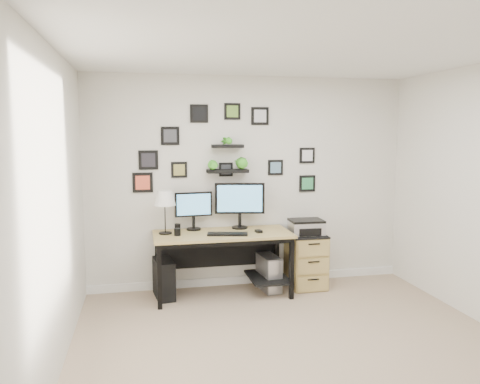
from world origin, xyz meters
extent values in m
plane|color=tan|center=(0.00, 0.00, 0.00)|extent=(4.00, 4.00, 0.00)
plane|color=silver|center=(0.00, 0.00, 2.60)|extent=(4.00, 4.00, 0.00)
plane|color=silver|center=(0.00, 2.00, 1.30)|extent=(4.00, 0.00, 4.00)
plane|color=silver|center=(0.00, -2.00, 1.30)|extent=(4.00, 0.00, 4.00)
plane|color=silver|center=(-2.00, 0.00, 1.30)|extent=(0.00, 4.00, 4.00)
cube|color=white|center=(0.00, 1.99, 0.05)|extent=(4.00, 0.03, 0.10)
cube|color=tan|center=(-0.41, 1.63, 0.73)|extent=(1.60, 0.70, 0.03)
cube|color=black|center=(-0.41, 1.63, 0.69)|extent=(1.54, 0.64, 0.05)
cube|color=black|center=(-0.41, 1.96, 0.46)|extent=(1.44, 0.02, 0.41)
cube|color=black|center=(0.14, 1.63, 0.18)|extent=(0.45, 0.63, 0.03)
cube|color=black|center=(-1.16, 1.33, 0.36)|extent=(0.05, 0.05, 0.72)
cube|color=black|center=(-1.16, 1.93, 0.36)|extent=(0.05, 0.05, 0.72)
cube|color=black|center=(0.34, 1.33, 0.36)|extent=(0.05, 0.05, 0.72)
cube|color=black|center=(0.34, 1.93, 0.36)|extent=(0.05, 0.05, 0.72)
cylinder|color=black|center=(-0.72, 1.87, 0.76)|extent=(0.19, 0.19, 0.02)
cylinder|color=black|center=(-0.72, 1.87, 0.84)|extent=(0.04, 0.04, 0.16)
cube|color=black|center=(-0.72, 1.87, 1.06)|extent=(0.45, 0.06, 0.29)
cube|color=#59A5D8|center=(-0.72, 1.85, 1.06)|extent=(0.40, 0.03, 0.25)
cylinder|color=black|center=(-0.16, 1.85, 0.76)|extent=(0.23, 0.23, 0.02)
cylinder|color=black|center=(-0.16, 1.85, 0.85)|extent=(0.05, 0.05, 0.17)
cube|color=black|center=(-0.16, 1.84, 1.12)|extent=(0.60, 0.15, 0.38)
cube|color=#59A5D8|center=(-0.17, 1.82, 1.12)|extent=(0.53, 0.11, 0.32)
cube|color=black|center=(-0.38, 1.50, 0.76)|extent=(0.48, 0.24, 0.02)
cube|color=black|center=(0.00, 1.56, 0.76)|extent=(0.08, 0.11, 0.03)
cylinder|color=black|center=(-1.07, 1.73, 0.76)|extent=(0.15, 0.15, 0.01)
cylinder|color=black|center=(-1.07, 1.73, 0.99)|extent=(0.01, 0.01, 0.46)
cone|color=white|center=(-1.07, 1.73, 1.17)|extent=(0.25, 0.25, 0.17)
cylinder|color=black|center=(-0.94, 1.59, 0.79)|extent=(0.07, 0.07, 0.08)
cylinder|color=black|center=(-0.92, 1.83, 0.79)|extent=(0.07, 0.07, 0.09)
cube|color=black|center=(-1.10, 1.70, 0.22)|extent=(0.25, 0.47, 0.45)
cube|color=gray|center=(0.17, 1.70, 0.21)|extent=(0.23, 0.44, 0.43)
cube|color=silver|center=(0.19, 1.48, 0.21)|extent=(0.17, 0.03, 0.40)
cube|color=tan|center=(0.66, 1.73, 0.33)|extent=(0.42, 0.50, 0.65)
cube|color=black|center=(0.66, 1.73, 0.66)|extent=(0.43, 0.51, 0.02)
cube|color=tan|center=(0.66, 1.47, 0.11)|extent=(0.39, 0.02, 0.18)
cylinder|color=black|center=(0.66, 1.46, 0.17)|extent=(0.14, 0.02, 0.02)
cube|color=tan|center=(0.66, 1.47, 0.33)|extent=(0.39, 0.02, 0.18)
cylinder|color=black|center=(0.66, 1.46, 0.39)|extent=(0.14, 0.02, 0.02)
cube|color=tan|center=(0.66, 1.47, 0.54)|extent=(0.39, 0.02, 0.18)
cylinder|color=black|center=(0.66, 1.46, 0.60)|extent=(0.14, 0.02, 0.02)
cube|color=silver|center=(0.64, 1.70, 0.75)|extent=(0.41, 0.32, 0.15)
cube|color=black|center=(0.64, 1.70, 0.84)|extent=(0.41, 0.32, 0.03)
cube|color=black|center=(0.64, 1.54, 0.73)|extent=(0.27, 0.03, 0.09)
cube|color=black|center=(-0.30, 1.91, 1.45)|extent=(0.50, 0.18, 0.04)
cube|color=black|center=(-0.30, 1.90, 1.75)|extent=(0.38, 0.15, 0.04)
imported|color=green|center=(-0.47, 1.91, 1.60)|extent=(0.15, 0.12, 0.27)
imported|color=green|center=(-0.13, 1.91, 1.60)|extent=(0.15, 0.15, 0.27)
imported|color=green|center=(-0.30, 1.90, 1.90)|extent=(0.13, 0.09, 0.25)
cube|color=black|center=(-1.24, 1.99, 1.59)|extent=(0.23, 0.02, 0.23)
cube|color=#242128|center=(-1.24, 1.98, 1.59)|extent=(0.16, 0.00, 0.16)
cube|color=black|center=(-0.22, 1.99, 2.17)|extent=(0.20, 0.02, 0.20)
cube|color=olive|center=(-0.22, 1.98, 2.17)|extent=(0.14, 0.00, 0.14)
cube|color=black|center=(0.12, 1.99, 2.11)|extent=(0.22, 0.02, 0.22)
cube|color=silver|center=(0.12, 1.98, 2.11)|extent=(0.15, 0.00, 0.15)
cube|color=black|center=(-0.31, 1.99, 1.46)|extent=(0.17, 0.02, 0.17)
cube|color=#303237|center=(-0.31, 1.98, 1.46)|extent=(0.12, 0.00, 0.12)
cube|color=black|center=(-0.98, 1.99, 1.87)|extent=(0.22, 0.02, 0.22)
cube|color=#38393E|center=(-0.98, 1.98, 1.87)|extent=(0.15, 0.00, 0.15)
cube|color=black|center=(0.33, 1.99, 1.48)|extent=(0.19, 0.02, 0.19)
cube|color=slate|center=(0.33, 1.98, 1.48)|extent=(0.13, 0.00, 0.13)
cube|color=black|center=(0.74, 1.99, 1.62)|extent=(0.20, 0.02, 0.20)
cube|color=silver|center=(0.74, 1.98, 1.62)|extent=(0.14, 0.00, 0.14)
cube|color=black|center=(-1.31, 1.99, 1.32)|extent=(0.24, 0.02, 0.24)
cube|color=#E65436|center=(-1.31, 1.98, 1.32)|extent=(0.17, 0.00, 0.17)
cube|color=black|center=(-0.63, 1.99, 2.14)|extent=(0.22, 0.02, 0.22)
cube|color=black|center=(-0.63, 1.98, 2.14)|extent=(0.15, 0.00, 0.15)
cube|color=black|center=(0.75, 1.99, 1.27)|extent=(0.21, 0.02, 0.21)
cube|color=#349055|center=(0.75, 1.98, 1.27)|extent=(0.15, 0.00, 0.15)
cube|color=black|center=(-0.88, 1.99, 1.47)|extent=(0.19, 0.02, 0.19)
cube|color=olive|center=(-0.88, 1.98, 1.47)|extent=(0.13, 0.00, 0.13)
camera|label=1|loc=(-1.33, -3.65, 1.91)|focal=35.00mm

